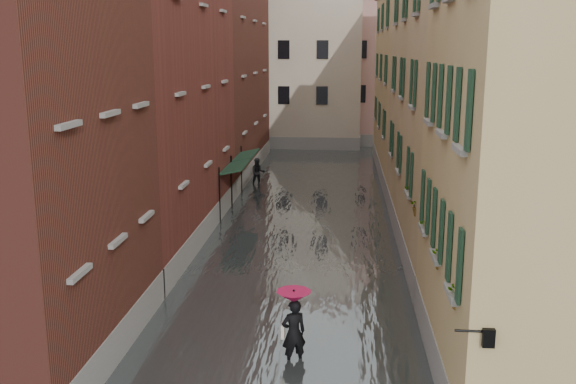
% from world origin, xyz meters
% --- Properties ---
extents(ground, '(120.00, 120.00, 0.00)m').
position_xyz_m(ground, '(0.00, 0.00, 0.00)').
color(ground, slate).
rests_on(ground, ground).
extents(floodwater, '(10.00, 60.00, 0.20)m').
position_xyz_m(floodwater, '(0.00, 13.00, 0.10)').
color(floodwater, '#4E5556').
rests_on(floodwater, ground).
extents(building_left_mid, '(6.00, 14.00, 12.50)m').
position_xyz_m(building_left_mid, '(-7.00, 9.00, 6.25)').
color(building_left_mid, maroon).
rests_on(building_left_mid, ground).
extents(building_left_far, '(6.00, 16.00, 14.00)m').
position_xyz_m(building_left_far, '(-7.00, 24.00, 7.00)').
color(building_left_far, maroon).
rests_on(building_left_far, ground).
extents(building_right_near, '(6.00, 8.00, 11.50)m').
position_xyz_m(building_right_near, '(7.00, -2.00, 5.75)').
color(building_right_near, tan).
rests_on(building_right_near, ground).
extents(building_right_mid, '(6.00, 14.00, 13.00)m').
position_xyz_m(building_right_mid, '(7.00, 9.00, 6.50)').
color(building_right_mid, tan).
rests_on(building_right_mid, ground).
extents(building_right_far, '(6.00, 16.00, 11.50)m').
position_xyz_m(building_right_far, '(7.00, 24.00, 5.75)').
color(building_right_far, tan).
rests_on(building_right_far, ground).
extents(building_end_cream, '(12.00, 9.00, 13.00)m').
position_xyz_m(building_end_cream, '(-3.00, 38.00, 6.50)').
color(building_end_cream, beige).
rests_on(building_end_cream, ground).
extents(building_end_pink, '(10.00, 9.00, 12.00)m').
position_xyz_m(building_end_pink, '(6.00, 40.00, 6.00)').
color(building_end_pink, tan).
rests_on(building_end_pink, ground).
extents(awning_near, '(1.09, 3.21, 2.80)m').
position_xyz_m(awning_near, '(-3.48, 12.97, 2.47)').
color(awning_near, black).
rests_on(awning_near, ground).
extents(awning_far, '(1.09, 3.27, 2.80)m').
position_xyz_m(awning_far, '(-3.48, 16.26, 2.47)').
color(awning_far, black).
rests_on(awning_far, ground).
extents(wall_lantern, '(0.71, 0.22, 0.35)m').
position_xyz_m(wall_lantern, '(4.33, -6.00, 3.01)').
color(wall_lantern, black).
rests_on(wall_lantern, ground).
extents(window_planters, '(0.59, 10.52, 0.84)m').
position_xyz_m(window_planters, '(4.12, 0.40, 3.51)').
color(window_planters, brown).
rests_on(window_planters, ground).
extents(pedestrian_main, '(0.91, 0.91, 2.06)m').
position_xyz_m(pedestrian_main, '(0.48, -1.70, 1.22)').
color(pedestrian_main, black).
rests_on(pedestrian_main, ground).
extents(pedestrian_far, '(0.98, 0.85, 1.75)m').
position_xyz_m(pedestrian_far, '(-3.33, 20.10, 0.87)').
color(pedestrian_far, black).
rests_on(pedestrian_far, ground).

